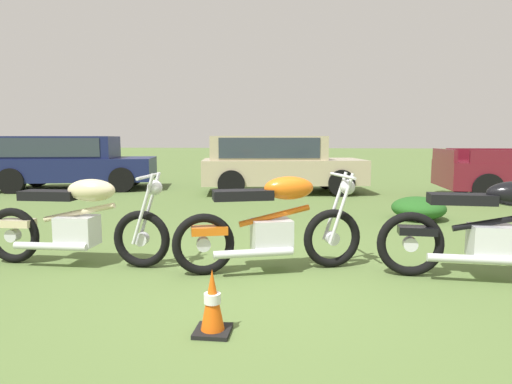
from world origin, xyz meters
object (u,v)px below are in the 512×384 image
at_px(motorcycle_black, 493,231).
at_px(car_navy, 69,159).
at_px(motorcycle_cream, 77,222).
at_px(shrub_low, 418,208).
at_px(traffic_cone, 212,304).
at_px(car_beige, 275,160).
at_px(motorcycle_orange, 272,224).

relative_size(motorcycle_black, car_navy, 0.48).
bearing_deg(motorcycle_cream, motorcycle_black, 0.00).
height_order(shrub_low, traffic_cone, traffic_cone).
bearing_deg(car_beige, motorcycle_orange, -95.78).
xyz_separation_m(motorcycle_cream, traffic_cone, (1.81, -1.47, -0.27)).
relative_size(motorcycle_black, car_beige, 0.50).
distance_m(motorcycle_black, car_beige, 7.15).
relative_size(motorcycle_cream, traffic_cone, 4.50).
xyz_separation_m(motorcycle_orange, traffic_cone, (-0.30, -1.52, -0.28)).
relative_size(motorcycle_orange, traffic_cone, 4.13).
bearing_deg(motorcycle_orange, car_beige, 76.20).
distance_m(motorcycle_orange, car_navy, 9.07).
bearing_deg(car_navy, motorcycle_orange, -61.18).
bearing_deg(shrub_low, motorcycle_black, -91.78).
height_order(car_navy, traffic_cone, car_navy).
xyz_separation_m(motorcycle_cream, shrub_low, (4.34, 3.26, -0.29)).
distance_m(motorcycle_orange, car_beige, 6.63).
bearing_deg(car_navy, traffic_cone, -68.23).
distance_m(shrub_low, traffic_cone, 5.36).
relative_size(motorcycle_black, traffic_cone, 4.54).
bearing_deg(motorcycle_orange, car_navy, 114.24).
bearing_deg(motorcycle_cream, traffic_cone, -39.12).
distance_m(motorcycle_cream, motorcycle_orange, 2.10).
bearing_deg(motorcycle_orange, motorcycle_black, -19.18).
relative_size(motorcycle_cream, car_beige, 0.49).
bearing_deg(car_navy, car_beige, -14.58).
height_order(motorcycle_black, car_navy, car_navy).
xyz_separation_m(shrub_low, traffic_cone, (-2.53, -4.73, 0.02)).
bearing_deg(traffic_cone, car_beige, 91.26).
xyz_separation_m(car_navy, traffic_cone, (5.79, -8.24, -0.62)).
relative_size(motorcycle_orange, shrub_low, 1.99).
distance_m(car_navy, shrub_low, 9.06).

